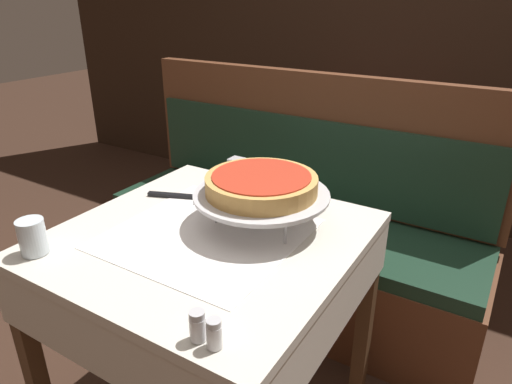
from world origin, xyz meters
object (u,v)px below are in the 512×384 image
object	(u,v)px
pepper_shaker	(214,334)
booth_bench	(290,241)
pizza_pan_stand	(261,196)
dining_table_front	(209,267)
pizza_server	(195,198)
napkin_holder	(242,171)
salt_shaker	(198,326)
deep_dish_pizza	(261,184)
dining_table_rear	(358,131)
condiment_caddy	(363,104)
water_glass_near	(32,237)

from	to	relation	value
pepper_shaker	booth_bench	bearing A→B (deg)	110.10
pizza_pan_stand	dining_table_front	bearing A→B (deg)	-127.23
pizza_server	pepper_shaker	bearing A→B (deg)	-48.25
pizza_server	napkin_holder	xyz separation A→B (m)	(0.06, 0.20, 0.04)
dining_table_front	salt_shaker	size ratio (longest dim) A/B	12.42
dining_table_front	deep_dish_pizza	world-z (taller)	deep_dish_pizza
dining_table_front	salt_shaker	xyz separation A→B (m)	(0.25, -0.37, 0.15)
booth_bench	napkin_holder	bearing A→B (deg)	-88.70
dining_table_rear	condiment_caddy	xyz separation A→B (m)	(0.01, 0.01, 0.16)
dining_table_rear	pizza_pan_stand	world-z (taller)	pizza_pan_stand
pizza_server	booth_bench	bearing A→B (deg)	85.25
napkin_holder	condiment_caddy	distance (m)	1.29
pizza_pan_stand	pizza_server	xyz separation A→B (m)	(-0.29, 0.04, -0.09)
pizza_server	pizza_pan_stand	bearing A→B (deg)	-7.07
pizza_pan_stand	condiment_caddy	bearing A→B (deg)	98.11
dining_table_rear	dining_table_front	bearing A→B (deg)	-85.54
pizza_pan_stand	salt_shaker	xyz separation A→B (m)	(0.15, -0.50, -0.06)
pizza_server	salt_shaker	size ratio (longest dim) A/B	4.39
pepper_shaker	napkin_holder	world-z (taller)	napkin_holder
dining_table_rear	salt_shaker	world-z (taller)	salt_shaker
water_glass_near	pizza_pan_stand	bearing A→B (deg)	47.11
pizza_pan_stand	dining_table_rear	bearing A→B (deg)	98.65
dining_table_rear	condiment_caddy	size ratio (longest dim) A/B	5.01
dining_table_rear	booth_bench	distance (m)	0.92
deep_dish_pizza	water_glass_near	bearing A→B (deg)	-132.89
pizza_pan_stand	water_glass_near	world-z (taller)	pizza_pan_stand
water_glass_near	salt_shaker	bearing A→B (deg)	-3.38
dining_table_rear	deep_dish_pizza	xyz separation A→B (m)	(0.23, -1.52, 0.25)
water_glass_near	salt_shaker	xyz separation A→B (m)	(0.58, -0.03, -0.02)
condiment_caddy	salt_shaker	bearing A→B (deg)	-79.70
dining_table_front	pizza_pan_stand	distance (m)	0.27
pizza_pan_stand	napkin_holder	xyz separation A→B (m)	(-0.22, 0.24, -0.05)
pepper_shaker	pizza_pan_stand	bearing A→B (deg)	111.00
pizza_pan_stand	napkin_holder	world-z (taller)	pizza_pan_stand
booth_bench	condiment_caddy	distance (m)	1.00
dining_table_front	condiment_caddy	distance (m)	1.68
pizza_server	pepper_shaker	distance (m)	0.72
booth_bench	napkin_holder	world-z (taller)	booth_bench
water_glass_near	napkin_holder	bearing A→B (deg)	73.55
napkin_holder	pizza_server	bearing A→B (deg)	-106.83
booth_bench	salt_shaker	world-z (taller)	booth_bench
pepper_shaker	napkin_holder	bearing A→B (deg)	119.36
dining_table_front	pizza_pan_stand	world-z (taller)	pizza_pan_stand
water_glass_near	booth_bench	bearing A→B (deg)	80.02
pepper_shaker	pizza_server	bearing A→B (deg)	131.75
booth_bench	napkin_holder	size ratio (longest dim) A/B	17.86
salt_shaker	pizza_pan_stand	bearing A→B (deg)	106.78
booth_bench	salt_shaker	bearing A→B (deg)	-71.71
deep_dish_pizza	condiment_caddy	bearing A→B (deg)	98.11
pizza_server	napkin_holder	bearing A→B (deg)	73.17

